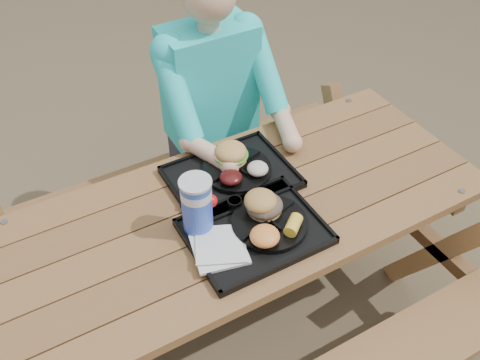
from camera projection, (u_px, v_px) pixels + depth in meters
ground at (240, 322)px, 2.42m from camera, size 60.00×60.00×0.00m
picnic_table at (240, 271)px, 2.16m from camera, size 1.80×1.49×0.75m
tray_near at (255, 232)px, 1.81m from camera, size 0.45×0.35×0.02m
tray_far at (231, 178)px, 2.01m from camera, size 0.45×0.35×0.02m
plate_near at (269, 223)px, 1.81m from camera, size 0.26×0.26×0.02m
plate_far at (237, 170)px, 2.01m from camera, size 0.26×0.26×0.02m
napkin_stack at (219, 248)px, 1.73m from camera, size 0.20×0.20×0.02m
soda_cup at (197, 206)px, 1.74m from camera, size 0.10×0.10×0.20m
condiment_bbq at (235, 203)px, 1.87m from camera, size 0.05×0.05×0.03m
condiment_mustard at (255, 198)px, 1.89m from camera, size 0.04×0.04×0.03m
sandwich at (265, 198)px, 1.80m from camera, size 0.12×0.12×0.12m
mac_cheese at (265, 236)px, 1.72m from camera, size 0.10×0.10×0.05m
corn_cob at (293, 225)px, 1.76m from camera, size 0.11×0.11×0.04m
cutlery_far at (187, 189)px, 1.94m from camera, size 0.06×0.15×0.01m
burger at (231, 149)px, 2.00m from camera, size 0.12×0.12×0.11m
baked_beans at (231, 177)px, 1.94m from camera, size 0.08×0.08×0.04m
potato_salad at (258, 169)px, 1.97m from camera, size 0.08×0.08×0.04m
diner at (213, 128)px, 2.43m from camera, size 0.48×0.84×1.28m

